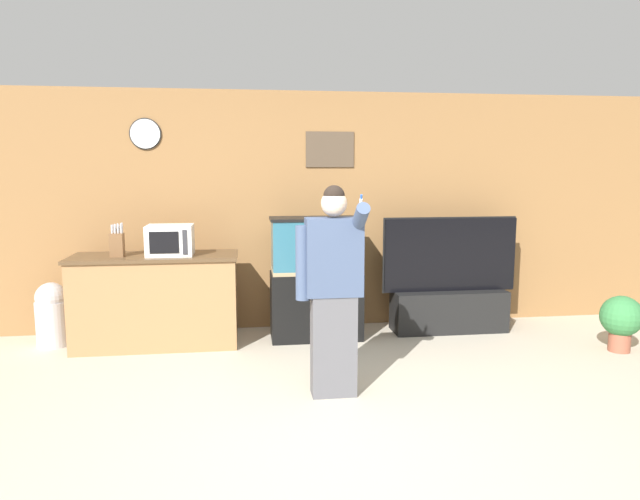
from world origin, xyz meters
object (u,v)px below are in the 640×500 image
Objects in this scene: tv_on_stand at (449,298)px; aquarium_on_stand at (316,279)px; trash_bin at (52,314)px; person_standing at (333,288)px; potted_plant at (621,319)px; counter_island at (156,300)px; knife_block at (117,244)px; microwave at (170,240)px.

aquarium_on_stand is at bearing -176.45° from tv_on_stand.
trash_bin is (-2.66, 0.11, -0.31)m from aquarium_on_stand.
person_standing reaches higher than tv_on_stand.
aquarium_on_stand reaches higher than potted_plant.
trash_bin is at bearing 148.14° from person_standing.
counter_island is 0.68m from knife_block.
person_standing is (-0.06, -1.51, 0.22)m from aquarium_on_stand.
knife_block is 3.51m from tv_on_stand.
microwave is 1.52m from aquarium_on_stand.
person_standing reaches higher than aquarium_on_stand.
counter_island is 2.95× the size of potted_plant.
aquarium_on_stand is 3.02m from potted_plant.
person_standing reaches higher than microwave.
counter_island is 3.10m from tv_on_stand.
tv_on_stand is at bearing 46.01° from person_standing.
aquarium_on_stand is 1.51m from tv_on_stand.
knife_block reaches higher than potted_plant.
counter_island is 1.63m from aquarium_on_stand.
microwave reaches higher than counter_island.
tv_on_stand is at bearing 2.73° from knife_block.
tv_on_stand reaches higher than counter_island.
counter_island is 1.09× the size of tv_on_stand.
microwave is at bearing -7.48° from trash_bin.
potted_plant is at bearing 13.03° from person_standing.
trash_bin is (-0.70, 0.18, -0.72)m from knife_block.
person_standing is (-1.54, -1.60, 0.49)m from tv_on_stand.
knife_block is 0.20× the size of person_standing.
knife_block is 0.22× the size of tv_on_stand.
potted_plant is (4.84, -0.75, -0.72)m from knife_block.
counter_island is 1.06m from trash_bin.
person_standing reaches higher than potted_plant.
aquarium_on_stand is at bearing 1.99° from microwave.
potted_plant is 0.85× the size of trash_bin.
trash_bin is at bearing 179.79° from tv_on_stand.
aquarium_on_stand reaches higher than counter_island.
tv_on_stand is (3.44, 0.16, -0.68)m from knife_block.
knife_block is at bearing -177.52° from microwave.
tv_on_stand is (2.94, 0.14, -0.70)m from microwave.
person_standing is 2.55× the size of trash_bin.
trash_bin is at bearing 170.47° from potted_plant.
trash_bin is at bearing 177.69° from aquarium_on_stand.
aquarium_on_stand is at bearing 0.75° from counter_island.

